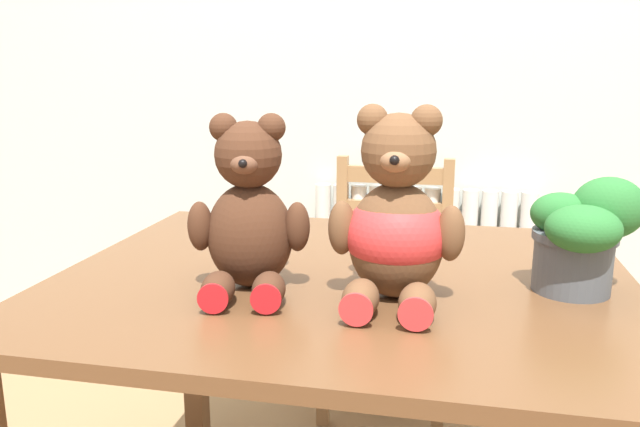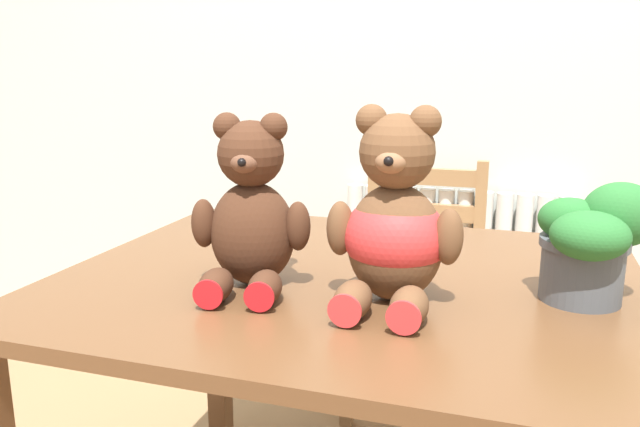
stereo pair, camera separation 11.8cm
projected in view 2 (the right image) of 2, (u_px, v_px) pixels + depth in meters
The scene contains 7 objects.
wall_back at pixel (433, 42), 2.26m from camera, with size 8.00×0.04×2.60m, color silver.
radiator at pixel (451, 298), 2.37m from camera, with size 0.83×0.10×0.77m.
dining_table at pixel (348, 322), 1.34m from camera, with size 1.19×0.98×0.78m.
wooden_chair_behind at pixel (417, 285), 2.22m from camera, with size 0.43×0.40×0.89m.
teddy_bear_left at pixel (251, 214), 1.22m from camera, with size 0.24×0.26×0.34m.
teddy_bear_right at pixel (394, 225), 1.14m from camera, with size 0.25×0.25×0.36m.
potted_plant at pixel (591, 240), 1.14m from camera, with size 0.21×0.20×0.23m.
Camera 2 is at (0.33, -0.72, 1.20)m, focal length 35.00 mm.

